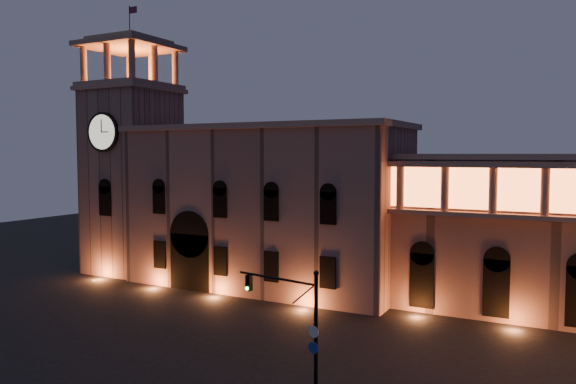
% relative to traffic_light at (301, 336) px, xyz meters
% --- Properties ---
extents(ground, '(160.00, 160.00, 0.00)m').
position_rel_traffic_light_xyz_m(ground, '(-14.87, 3.46, -4.26)').
color(ground, black).
rests_on(ground, ground).
extents(government_building, '(30.80, 12.80, 17.60)m').
position_rel_traffic_light_xyz_m(government_building, '(-16.95, 25.39, 4.51)').
color(government_building, '#896459').
rests_on(government_building, ground).
extents(clock_tower, '(9.80, 9.80, 32.40)m').
position_rel_traffic_light_xyz_m(clock_tower, '(-35.37, 24.43, 8.24)').
color(clock_tower, '#896459').
rests_on(clock_tower, ground).
extents(traffic_light, '(5.85, 1.36, 8.12)m').
position_rel_traffic_light_xyz_m(traffic_light, '(0.00, 0.00, 0.00)').
color(traffic_light, black).
rests_on(traffic_light, ground).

